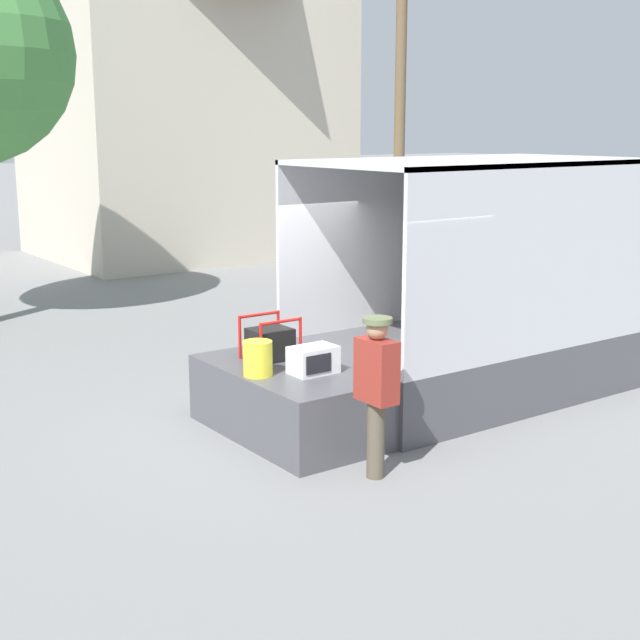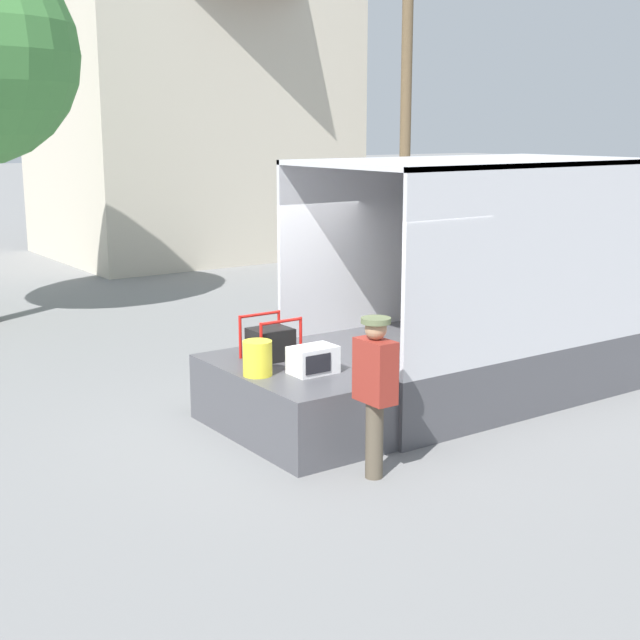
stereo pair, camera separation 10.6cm
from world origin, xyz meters
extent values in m
plane|color=gray|center=(0.00, 0.00, 0.00)|extent=(160.00, 160.00, 0.00)
cube|color=white|center=(5.38, 0.00, 1.11)|extent=(1.97, 2.28, 2.22)
cube|color=#4C4C51|center=(2.20, 0.00, 0.39)|extent=(4.39, 2.48, 0.79)
cube|color=silver|center=(2.20, 1.21, 1.92)|extent=(4.39, 0.06, 2.27)
cube|color=silver|center=(2.20, -1.21, 1.92)|extent=(4.39, 0.06, 2.27)
cube|color=silver|center=(4.36, 0.00, 1.92)|extent=(0.06, 2.48, 2.27)
cube|color=silver|center=(2.20, 0.00, 3.03)|extent=(4.39, 2.48, 0.06)
cylinder|color=yellow|center=(1.59, 0.13, 0.97)|extent=(0.30, 0.30, 0.37)
cube|color=olive|center=(2.33, 0.14, 0.92)|extent=(0.44, 0.32, 0.27)
cube|color=#B2A893|center=(2.24, 0.37, 0.92)|extent=(0.44, 0.32, 0.27)
cube|color=#4C4C51|center=(-0.65, 0.00, 0.39)|extent=(1.30, 2.35, 0.79)
cube|color=white|center=(-0.55, -0.35, 0.94)|extent=(0.51, 0.34, 0.30)
cube|color=black|center=(-0.61, -0.53, 0.94)|extent=(0.33, 0.01, 0.21)
cube|color=black|center=(-0.62, 0.43, 0.97)|extent=(0.46, 0.41, 0.37)
cylinder|color=slate|center=(-0.43, 0.43, 0.99)|extent=(0.17, 0.22, 0.22)
cylinder|color=red|center=(-0.89, 0.20, 1.04)|extent=(0.04, 0.04, 0.51)
cylinder|color=red|center=(-0.35, 0.20, 1.04)|extent=(0.04, 0.04, 0.51)
cylinder|color=red|center=(-0.89, 0.67, 1.04)|extent=(0.04, 0.04, 0.51)
cylinder|color=red|center=(-0.35, 0.67, 1.04)|extent=(0.04, 0.04, 0.51)
cylinder|color=red|center=(-0.62, 0.20, 1.28)|extent=(0.54, 0.04, 0.04)
cylinder|color=red|center=(-0.62, 0.67, 1.28)|extent=(0.54, 0.04, 0.04)
cylinder|color=yellow|center=(-1.10, -0.08, 0.98)|extent=(0.32, 0.32, 0.39)
cylinder|color=brown|center=(-0.66, -1.59, 0.40)|extent=(0.18, 0.18, 0.80)
cube|color=maroon|center=(-0.66, -1.59, 1.11)|extent=(0.24, 0.44, 0.63)
sphere|color=tan|center=(-0.66, -1.59, 1.54)|extent=(0.22, 0.22, 0.22)
cylinder|color=#606B47|center=(-0.66, -1.59, 1.62)|extent=(0.30, 0.30, 0.05)
cube|color=beige|center=(5.41, 14.22, 3.34)|extent=(7.46, 6.05, 6.69)
cylinder|color=brown|center=(9.17, 9.60, 3.75)|extent=(0.28, 0.28, 7.50)
camera|label=1|loc=(-6.02, -8.12, 3.46)|focal=50.00mm
camera|label=2|loc=(-5.94, -8.19, 3.46)|focal=50.00mm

